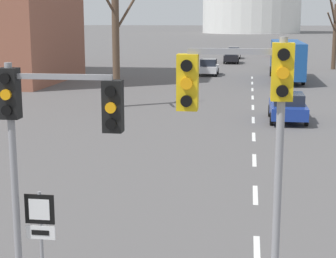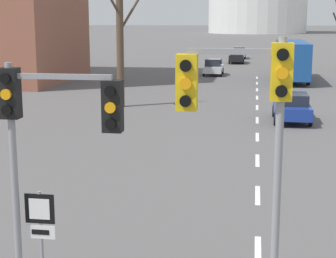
# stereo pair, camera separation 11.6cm
# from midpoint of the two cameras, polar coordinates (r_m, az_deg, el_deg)

# --- Properties ---
(lane_stripe_1) EXTENTS (0.16, 2.00, 0.01)m
(lane_stripe_1) POSITION_cam_midpoint_polar(r_m,az_deg,el_deg) (14.10, 8.79, -12.21)
(lane_stripe_1) COLOR silver
(lane_stripe_1) RESTS_ON ground_plane
(lane_stripe_2) EXTENTS (0.16, 2.00, 0.01)m
(lane_stripe_2) POSITION_cam_midpoint_polar(r_m,az_deg,el_deg) (18.31, 8.69, -6.62)
(lane_stripe_2) COLOR silver
(lane_stripe_2) RESTS_ON ground_plane
(lane_stripe_3) EXTENTS (0.16, 2.00, 0.01)m
(lane_stripe_3) POSITION_cam_midpoint_polar(r_m,az_deg,el_deg) (22.64, 8.62, -3.14)
(lane_stripe_3) COLOR silver
(lane_stripe_3) RESTS_ON ground_plane
(lane_stripe_4) EXTENTS (0.16, 2.00, 0.01)m
(lane_stripe_4) POSITION_cam_midpoint_polar(r_m,az_deg,el_deg) (27.02, 8.58, -0.78)
(lane_stripe_4) COLOR silver
(lane_stripe_4) RESTS_ON ground_plane
(lane_stripe_5) EXTENTS (0.16, 2.00, 0.01)m
(lane_stripe_5) POSITION_cam_midpoint_polar(r_m,az_deg,el_deg) (31.44, 8.55, 0.91)
(lane_stripe_5) COLOR silver
(lane_stripe_5) RESTS_ON ground_plane
(lane_stripe_6) EXTENTS (0.16, 2.00, 0.01)m
(lane_stripe_6) POSITION_cam_midpoint_polar(r_m,az_deg,el_deg) (35.88, 8.53, 2.19)
(lane_stripe_6) COLOR silver
(lane_stripe_6) RESTS_ON ground_plane
(lane_stripe_7) EXTENTS (0.16, 2.00, 0.01)m
(lane_stripe_7) POSITION_cam_midpoint_polar(r_m,az_deg,el_deg) (40.33, 8.51, 3.19)
(lane_stripe_7) COLOR silver
(lane_stripe_7) RESTS_ON ground_plane
(lane_stripe_8) EXTENTS (0.16, 2.00, 0.01)m
(lane_stripe_8) POSITION_cam_midpoint_polar(r_m,az_deg,el_deg) (44.79, 8.50, 3.99)
(lane_stripe_8) COLOR silver
(lane_stripe_8) RESTS_ON ground_plane
(lane_stripe_9) EXTENTS (0.16, 2.00, 0.01)m
(lane_stripe_9) POSITION_cam_midpoint_polar(r_m,az_deg,el_deg) (49.26, 8.48, 4.64)
(lane_stripe_9) COLOR silver
(lane_stripe_9) RESTS_ON ground_plane
(lane_stripe_10) EXTENTS (0.16, 2.00, 0.01)m
(lane_stripe_10) POSITION_cam_midpoint_polar(r_m,az_deg,el_deg) (53.73, 8.47, 5.19)
(lane_stripe_10) COLOR silver
(lane_stripe_10) RESTS_ON ground_plane
(traffic_signal_near_left) EXTENTS (2.34, 0.34, 4.77)m
(traffic_signal_near_left) POSITION_cam_midpoint_polar(r_m,az_deg,el_deg) (10.77, -12.53, 0.47)
(traffic_signal_near_left) COLOR gray
(traffic_signal_near_left) RESTS_ON ground_plane
(traffic_signal_centre_tall) EXTENTS (1.94, 0.34, 5.28)m
(traffic_signal_centre_tall) POSITION_cam_midpoint_polar(r_m,az_deg,el_deg) (9.60, 7.82, 1.65)
(traffic_signal_centre_tall) COLOR gray
(traffic_signal_centre_tall) RESTS_ON ground_plane
(route_sign_post) EXTENTS (0.60, 0.08, 2.25)m
(route_sign_post) POSITION_cam_midpoint_polar(r_m,az_deg,el_deg) (11.53, -13.11, -9.71)
(route_sign_post) COLOR gray
(route_sign_post) RESTS_ON ground_plane
(sedan_near_left) EXTENTS (1.78, 4.03, 1.58)m
(sedan_near_left) POSITION_cam_midpoint_polar(r_m,az_deg,el_deg) (78.84, 6.68, 7.72)
(sedan_near_left) COLOR #B7B7BC
(sedan_near_left) RESTS_ON ground_plane
(sedan_near_right) EXTENTS (1.87, 4.58, 1.75)m
(sedan_near_right) POSITION_cam_midpoint_polar(r_m,az_deg,el_deg) (83.38, 11.23, 7.82)
(sedan_near_right) COLOR maroon
(sedan_near_right) RESTS_ON ground_plane
(sedan_mid_centre) EXTENTS (1.84, 4.46, 1.74)m
(sedan_mid_centre) POSITION_cam_midpoint_polar(r_m,az_deg,el_deg) (70.55, 6.41, 7.37)
(sedan_mid_centre) COLOR black
(sedan_mid_centre) RESTS_ON ground_plane
(sedan_far_left) EXTENTS (1.75, 4.43, 1.63)m
(sedan_far_left) POSITION_cam_midpoint_polar(r_m,az_deg,el_deg) (63.75, 11.33, 6.77)
(sedan_far_left) COLOR #2D4C33
(sedan_far_left) RESTS_ON ground_plane
(sedan_far_right) EXTENTS (1.86, 4.01, 1.61)m
(sedan_far_right) POSITION_cam_midpoint_polar(r_m,az_deg,el_deg) (55.54, 4.08, 6.30)
(sedan_far_right) COLOR silver
(sedan_far_right) RESTS_ON ground_plane
(sedan_distant_centre) EXTENTS (1.97, 4.27, 1.56)m
(sedan_distant_centre) POSITION_cam_midpoint_polar(r_m,az_deg,el_deg) (31.28, 11.97, 2.23)
(sedan_distant_centre) COLOR navy
(sedan_distant_centre) RESTS_ON ground_plane
(city_bus) EXTENTS (2.66, 10.80, 3.48)m
(city_bus) POSITION_cam_midpoint_polar(r_m,az_deg,el_deg) (51.53, 11.93, 7.10)
(city_bus) COLOR #19478C
(city_bus) RESTS_ON ground_plane
(bare_tree_left_near) EXTENTS (2.37, 4.01, 8.83)m
(bare_tree_left_near) POSITION_cam_midpoint_polar(r_m,az_deg,el_deg) (35.50, -5.43, 8.66)
(bare_tree_left_near) COLOR brown
(bare_tree_left_near) RESTS_ON ground_plane
(bare_tree_right_near) EXTENTS (4.01, 3.38, 7.84)m
(bare_tree_right_near) POSITION_cam_midpoint_polar(r_m,az_deg,el_deg) (64.16, 16.60, 9.34)
(bare_tree_right_near) COLOR brown
(bare_tree_right_near) RESTS_ON ground_plane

